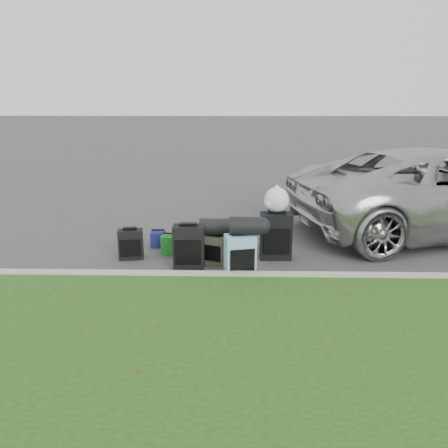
{
  "coord_description": "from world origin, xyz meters",
  "views": [
    {
      "loc": [
        0.07,
        -6.96,
        2.63
      ],
      "look_at": [
        -0.1,
        0.2,
        0.55
      ],
      "focal_mm": 35.0,
      "sensor_mm": 36.0,
      "label": 1
    }
  ],
  "objects_px": {
    "suitcase_small_black": "(131,244)",
    "suitcase_large_black_left": "(189,247)",
    "suitcase_olive": "(215,250)",
    "tote_green": "(171,245)",
    "suitcase_large_black_right": "(276,236)",
    "suitcase_teal": "(240,255)",
    "suv": "(445,191)",
    "tote_navy": "(158,239)"
  },
  "relations": [
    {
      "from": "suitcase_large_black_left",
      "to": "tote_navy",
      "type": "bearing_deg",
      "value": 122.19
    },
    {
      "from": "suitcase_small_black",
      "to": "suitcase_large_black_left",
      "type": "relative_size",
      "value": 0.72
    },
    {
      "from": "suitcase_teal",
      "to": "tote_navy",
      "type": "xyz_separation_m",
      "value": [
        -1.47,
        1.31,
        -0.18
      ]
    },
    {
      "from": "suitcase_large_black_right",
      "to": "tote_green",
      "type": "relative_size",
      "value": 2.38
    },
    {
      "from": "suv",
      "to": "suitcase_large_black_left",
      "type": "height_order",
      "value": "suv"
    },
    {
      "from": "suitcase_large_black_left",
      "to": "suitcase_large_black_right",
      "type": "height_order",
      "value": "suitcase_large_black_right"
    },
    {
      "from": "suitcase_olive",
      "to": "suitcase_large_black_right",
      "type": "height_order",
      "value": "suitcase_large_black_right"
    },
    {
      "from": "suitcase_large_black_left",
      "to": "suitcase_teal",
      "type": "height_order",
      "value": "suitcase_large_black_left"
    },
    {
      "from": "suitcase_olive",
      "to": "tote_green",
      "type": "bearing_deg",
      "value": 173.59
    },
    {
      "from": "suv",
      "to": "tote_navy",
      "type": "distance_m",
      "value": 5.72
    },
    {
      "from": "suitcase_teal",
      "to": "suitcase_small_black",
      "type": "bearing_deg",
      "value": 146.11
    },
    {
      "from": "suitcase_olive",
      "to": "suitcase_large_black_right",
      "type": "bearing_deg",
      "value": 37.39
    },
    {
      "from": "suitcase_olive",
      "to": "tote_green",
      "type": "xyz_separation_m",
      "value": [
        -0.8,
        0.44,
        -0.07
      ]
    },
    {
      "from": "suitcase_teal",
      "to": "tote_navy",
      "type": "height_order",
      "value": "suitcase_teal"
    },
    {
      "from": "suitcase_teal",
      "to": "tote_green",
      "type": "height_order",
      "value": "suitcase_teal"
    },
    {
      "from": "suitcase_large_black_right",
      "to": "suitcase_teal",
      "type": "bearing_deg",
      "value": -128.73
    },
    {
      "from": "suitcase_small_black",
      "to": "suitcase_olive",
      "type": "distance_m",
      "value": 1.45
    },
    {
      "from": "tote_green",
      "to": "tote_navy",
      "type": "bearing_deg",
      "value": 138.25
    },
    {
      "from": "suitcase_large_black_left",
      "to": "suitcase_teal",
      "type": "bearing_deg",
      "value": -21.4
    },
    {
      "from": "suitcase_olive",
      "to": "suitcase_large_black_right",
      "type": "xyz_separation_m",
      "value": [
        1.01,
        0.27,
        0.16
      ]
    },
    {
      "from": "suitcase_small_black",
      "to": "suitcase_olive",
      "type": "bearing_deg",
      "value": -16.6
    },
    {
      "from": "suitcase_small_black",
      "to": "suitcase_olive",
      "type": "relative_size",
      "value": 1.08
    },
    {
      "from": "suv",
      "to": "tote_green",
      "type": "bearing_deg",
      "value": 92.53
    },
    {
      "from": "tote_navy",
      "to": "suitcase_large_black_left",
      "type": "bearing_deg",
      "value": -58.73
    },
    {
      "from": "tote_green",
      "to": "suitcase_olive",
      "type": "bearing_deg",
      "value": -18.03
    },
    {
      "from": "suv",
      "to": "suitcase_small_black",
      "type": "distance_m",
      "value": 6.2
    },
    {
      "from": "suitcase_large_black_right",
      "to": "tote_green",
      "type": "bearing_deg",
      "value": 174.05
    },
    {
      "from": "suitcase_small_black",
      "to": "suitcase_large_black_right",
      "type": "bearing_deg",
      "value": -7.3
    },
    {
      "from": "suitcase_olive",
      "to": "suitcase_teal",
      "type": "relative_size",
      "value": 0.72
    },
    {
      "from": "suv",
      "to": "tote_navy",
      "type": "bearing_deg",
      "value": 88.27
    },
    {
      "from": "tote_green",
      "to": "tote_navy",
      "type": "distance_m",
      "value": 0.46
    },
    {
      "from": "suitcase_small_black",
      "to": "suitcase_teal",
      "type": "bearing_deg",
      "value": -29.89
    },
    {
      "from": "suitcase_large_black_left",
      "to": "suitcase_olive",
      "type": "bearing_deg",
      "value": 25.33
    },
    {
      "from": "suitcase_large_black_left",
      "to": "suitcase_large_black_right",
      "type": "xyz_separation_m",
      "value": [
        1.42,
        0.47,
        0.04
      ]
    },
    {
      "from": "suitcase_teal",
      "to": "tote_navy",
      "type": "relative_size",
      "value": 2.3
    },
    {
      "from": "tote_green",
      "to": "suitcase_large_black_right",
      "type": "bearing_deg",
      "value": 5.36
    },
    {
      "from": "suv",
      "to": "suitcase_olive",
      "type": "distance_m",
      "value": 4.91
    },
    {
      "from": "suitcase_small_black",
      "to": "suitcase_large_black_left",
      "type": "distance_m",
      "value": 1.1
    },
    {
      "from": "suitcase_teal",
      "to": "tote_navy",
      "type": "bearing_deg",
      "value": 125.16
    },
    {
      "from": "suv",
      "to": "suitcase_large_black_right",
      "type": "xyz_separation_m",
      "value": [
        -3.49,
        -1.61,
        -0.45
      ]
    },
    {
      "from": "suitcase_large_black_right",
      "to": "suv",
      "type": "bearing_deg",
      "value": 24.34
    },
    {
      "from": "suitcase_small_black",
      "to": "tote_navy",
      "type": "bearing_deg",
      "value": 50.76
    }
  ]
}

